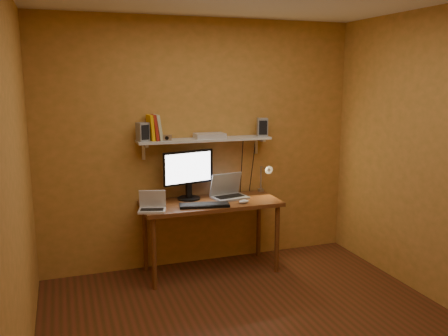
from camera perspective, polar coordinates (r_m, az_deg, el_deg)
name	(u,v)px	position (r m, az deg, el deg)	size (l,w,h in m)	color
room	(262,172)	(3.55, 4.62, -0.45)	(3.44, 3.24, 2.64)	#5D2918
desk	(211,210)	(4.86, -1.61, -5.02)	(1.40, 0.60, 0.75)	brown
wall_shelf	(205,140)	(4.91, -2.34, 3.40)	(1.40, 0.25, 0.21)	silver
monitor	(189,172)	(4.88, -4.29, -0.51)	(0.55, 0.29, 0.51)	black
laptop	(228,191)	(4.98, 0.47, -2.80)	(0.39, 0.31, 0.26)	gray
netbook	(152,205)	(4.55, -8.63, -4.45)	(0.29, 0.24, 0.19)	silver
keyboard	(204,205)	(4.66, -2.38, -4.49)	(0.49, 0.16, 0.03)	black
mouse	(244,201)	(4.77, 2.40, -4.04)	(0.10, 0.07, 0.04)	silver
desk_lamp	(265,175)	(5.14, 4.99, -0.82)	(0.09, 0.23, 0.38)	silver
speaker_left	(143,132)	(4.74, -9.76, 4.30)	(0.10, 0.10, 0.18)	gray
speaker_right	(262,127)	(5.10, 4.64, 4.92)	(0.11, 0.11, 0.19)	gray
books	(154,128)	(4.78, -8.40, 4.83)	(0.14, 0.18, 0.26)	#EBA909
shelf_camera	(167,138)	(4.73, -6.91, 3.63)	(0.10, 0.05, 0.06)	silver
router	(210,136)	(4.91, -1.75, 3.90)	(0.31, 0.21, 0.05)	silver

